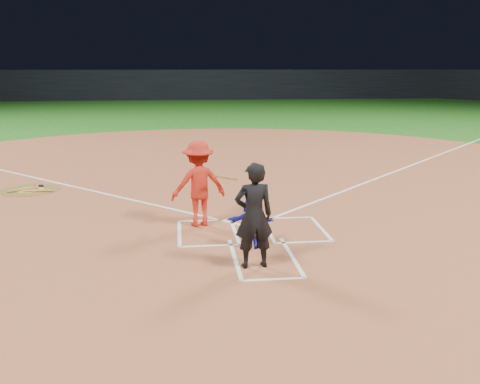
{
  "coord_description": "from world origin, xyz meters",
  "views": [
    {
      "loc": [
        -1.57,
        -11.24,
        3.58
      ],
      "look_at": [
        -0.3,
        -0.4,
        1.0
      ],
      "focal_mm": 40.0,
      "sensor_mm": 36.0,
      "label": 1
    }
  ],
  "objects": [
    {
      "name": "on_deck_circle",
      "position": [
        -5.94,
        4.72,
        0.02
      ],
      "size": [
        1.7,
        1.7,
        0.01
      ],
      "primitive_type": "cylinder",
      "color": "brown",
      "rests_on": "home_plate_dirt"
    },
    {
      "name": "on_deck_bat_b",
      "position": [
        -6.14,
        4.62,
        0.05
      ],
      "size": [
        0.73,
        0.53,
        0.06
      ],
      "primitive_type": "cylinder",
      "rotation": [
        1.57,
        0.0,
        -0.97
      ],
      "color": "#946136",
      "rests_on": "on_deck_circle"
    },
    {
      "name": "home_plate",
      "position": [
        0.0,
        0.0,
        0.02
      ],
      "size": [
        0.6,
        0.6,
        0.02
      ],
      "primitive_type": "cylinder",
      "rotation": [
        0.0,
        0.0,
        3.14
      ],
      "color": "white",
      "rests_on": "home_plate_dirt"
    },
    {
      "name": "ground",
      "position": [
        0.0,
        0.0,
        0.0
      ],
      "size": [
        120.0,
        120.0,
        0.0
      ],
      "primitive_type": "plane",
      "color": "#1B5816",
      "rests_on": "ground"
    },
    {
      "name": "batter_at_plate",
      "position": [
        -1.13,
        0.58,
        0.98
      ],
      "size": [
        1.6,
        0.98,
        1.94
      ],
      "color": "red",
      "rests_on": "home_plate_dirt"
    },
    {
      "name": "catcher",
      "position": [
        -0.18,
        -1.12,
        0.52
      ],
      "size": [
        0.99,
        0.49,
        1.02
      ],
      "primitive_type": "imported",
      "rotation": [
        0.0,
        0.0,
        2.93
      ],
      "color": "#161AB3",
      "rests_on": "home_plate_dirt"
    },
    {
      "name": "chalk_markings",
      "position": [
        0.0,
        5.29,
        0.01
      ],
      "size": [
        28.35,
        17.32,
        0.01
      ],
      "color": "white",
      "rests_on": "home_plate_dirt"
    },
    {
      "name": "on_deck_logo",
      "position": [
        -5.94,
        4.72,
        0.02
      ],
      "size": [
        0.8,
        0.8,
        0.0
      ],
      "primitive_type": "cylinder",
      "color": "gold",
      "rests_on": "on_deck_circle"
    },
    {
      "name": "stadium_wall_far",
      "position": [
        0.0,
        48.0,
        1.6
      ],
      "size": [
        80.0,
        1.2,
        3.2
      ],
      "primitive_type": "cube",
      "color": "black",
      "rests_on": "ground"
    },
    {
      "name": "on_deck_bat_c",
      "position": [
        -5.64,
        4.42,
        0.05
      ],
      "size": [
        0.84,
        0.14,
        0.06
      ],
      "primitive_type": "cylinder",
      "rotation": [
        1.57,
        0.0,
        1.48
      ],
      "color": "#A5733C",
      "rests_on": "on_deck_circle"
    },
    {
      "name": "bat_weight_donut",
      "position": [
        -5.74,
        5.12,
        0.05
      ],
      "size": [
        0.19,
        0.19,
        0.05
      ],
      "primitive_type": "torus",
      "color": "black",
      "rests_on": "on_deck_circle"
    },
    {
      "name": "home_plate_dirt",
      "position": [
        0.0,
        6.0,
        0.01
      ],
      "size": [
        28.0,
        28.0,
        0.01
      ],
      "primitive_type": "cylinder",
      "color": "brown",
      "rests_on": "ground"
    },
    {
      "name": "on_deck_bat_a",
      "position": [
        -5.79,
        4.97,
        0.05
      ],
      "size": [
        0.28,
        0.83,
        0.06
      ],
      "primitive_type": "cylinder",
      "rotation": [
        1.57,
        0.0,
        0.26
      ],
      "color": "#9A6938",
      "rests_on": "on_deck_circle"
    },
    {
      "name": "umpire",
      "position": [
        -0.26,
        -2.16,
        0.98
      ],
      "size": [
        0.76,
        0.54,
        1.93
      ],
      "primitive_type": "imported",
      "rotation": [
        0.0,
        0.0,
        3.26
      ],
      "color": "black",
      "rests_on": "home_plate_dirt"
    }
  ]
}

